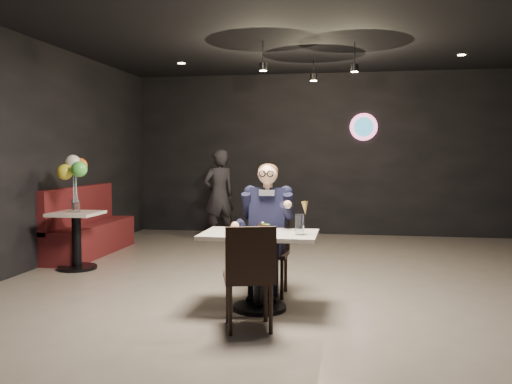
% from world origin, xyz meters
% --- Properties ---
extents(floor, '(9.00, 9.00, 0.00)m').
position_xyz_m(floor, '(0.00, 0.00, 0.00)').
color(floor, slate).
rests_on(floor, ground).
extents(wall_sign, '(0.50, 0.06, 0.50)m').
position_xyz_m(wall_sign, '(0.80, 4.47, 2.00)').
color(wall_sign, pink).
rests_on(wall_sign, floor).
extents(pendant_lights, '(1.40, 1.20, 0.36)m').
position_xyz_m(pendant_lights, '(0.00, 2.00, 2.88)').
color(pendant_lights, black).
rests_on(pendant_lights, floor).
extents(main_table, '(1.10, 0.70, 0.75)m').
position_xyz_m(main_table, '(-0.30, -0.61, 0.38)').
color(main_table, white).
rests_on(main_table, floor).
extents(chair_far, '(0.42, 0.46, 0.92)m').
position_xyz_m(chair_far, '(-0.30, -0.06, 0.46)').
color(chair_far, black).
rests_on(chair_far, floor).
extents(chair_near, '(0.53, 0.56, 0.92)m').
position_xyz_m(chair_near, '(-0.30, -1.19, 0.46)').
color(chair_near, black).
rests_on(chair_near, floor).
extents(seated_man, '(0.60, 0.80, 1.44)m').
position_xyz_m(seated_man, '(-0.30, -0.06, 0.72)').
color(seated_man, black).
rests_on(seated_man, floor).
extents(dessert_plate, '(0.24, 0.24, 0.01)m').
position_xyz_m(dessert_plate, '(-0.25, -0.72, 0.76)').
color(dessert_plate, white).
rests_on(dessert_plate, main_table).
extents(cake_slice, '(0.12, 0.11, 0.07)m').
position_xyz_m(cake_slice, '(-0.24, -0.68, 0.80)').
color(cake_slice, black).
rests_on(cake_slice, dessert_plate).
extents(mint_leaf, '(0.06, 0.04, 0.01)m').
position_xyz_m(mint_leaf, '(-0.22, -0.70, 0.84)').
color(mint_leaf, green).
rests_on(mint_leaf, cake_slice).
extents(sundae_glass, '(0.08, 0.08, 0.19)m').
position_xyz_m(sundae_glass, '(0.10, -0.69, 0.85)').
color(sundae_glass, silver).
rests_on(sundae_glass, main_table).
extents(wafer_cone, '(0.08, 0.08, 0.13)m').
position_xyz_m(wafer_cone, '(0.14, -0.65, 0.99)').
color(wafer_cone, '#D7B358').
rests_on(wafer_cone, sundae_glass).
extents(booth_bench, '(0.51, 2.04, 1.02)m').
position_xyz_m(booth_bench, '(-3.25, 1.80, 0.51)').
color(booth_bench, '#490F18').
rests_on(booth_bench, floor).
extents(side_table, '(0.58, 0.58, 0.73)m').
position_xyz_m(side_table, '(-2.95, 0.80, 0.36)').
color(side_table, white).
rests_on(side_table, floor).
extents(balloon_vase, '(0.11, 0.11, 0.16)m').
position_xyz_m(balloon_vase, '(-2.95, 0.80, 0.83)').
color(balloon_vase, silver).
rests_on(balloon_vase, side_table).
extents(balloon_bunch, '(0.37, 0.37, 0.61)m').
position_xyz_m(balloon_bunch, '(-2.95, 0.80, 1.21)').
color(balloon_bunch, yellow).
rests_on(balloon_bunch, balloon_vase).
extents(passerby, '(0.69, 0.65, 1.58)m').
position_xyz_m(passerby, '(-1.71, 3.55, 0.79)').
color(passerby, black).
rests_on(passerby, floor).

